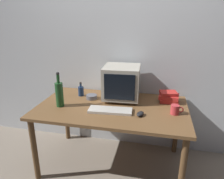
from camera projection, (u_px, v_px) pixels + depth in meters
ground_plane at (112, 163)px, 2.42m from camera, size 6.00×6.00×0.00m
back_wall at (121, 46)px, 2.47m from camera, size 4.00×0.08×2.50m
desk at (112, 113)px, 2.21m from camera, size 1.52×0.89×0.71m
crt_monitor at (122, 82)px, 2.30m from camera, size 0.40×0.41×0.37m
keyboard at (110, 110)px, 2.06m from camera, size 0.43×0.18×0.02m
computer_mouse at (140, 114)px, 1.97m from camera, size 0.09×0.11×0.04m
bottle_tall at (59, 94)px, 2.14m from camera, size 0.08×0.08×0.36m
bottle_short at (81, 91)px, 2.44m from camera, size 0.06×0.06×0.17m
book_stack at (169, 97)px, 2.27m from camera, size 0.22×0.19×0.11m
mug at (175, 110)px, 1.99m from camera, size 0.12×0.08×0.09m
cd_spindle at (92, 97)px, 2.36m from camera, size 0.12×0.12×0.04m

